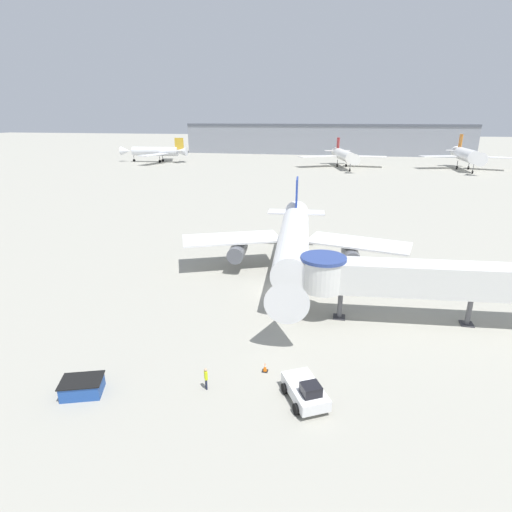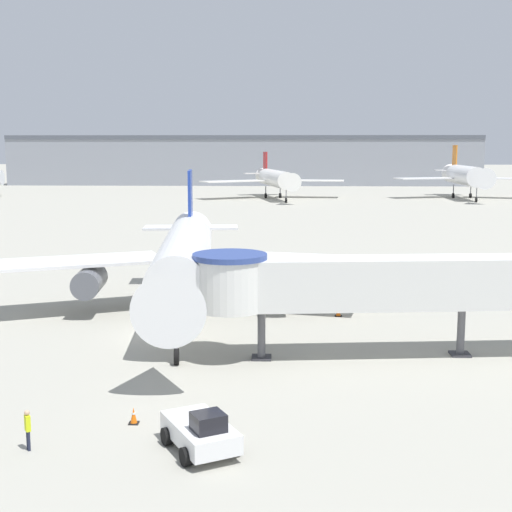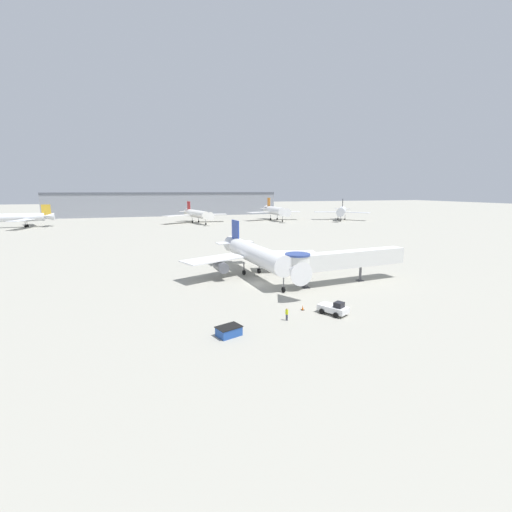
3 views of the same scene
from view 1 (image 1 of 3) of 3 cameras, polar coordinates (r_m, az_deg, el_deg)
The scene contains 12 objects.
ground_plane at distance 43.15m, azimuth 2.96°, elevation -4.98°, with size 800.00×800.00×0.00m, color #9E9B8E.
main_airplane at distance 46.39m, azimuth 5.38°, elevation 2.16°, with size 27.80×31.06×9.74m.
jet_bridge at distance 37.91m, azimuth 22.22°, elevation -2.97°, with size 23.83×5.47×5.96m.
pushback_tug_white at distance 27.63m, azimuth 7.11°, elevation -18.59°, with size 3.55×4.27×1.80m.
service_container_blue at distance 30.49m, azimuth -23.57°, elevation -16.75°, with size 3.18×2.70×1.10m.
traffic_cone_starboard_wing at distance 47.87m, azimuth 18.07°, elevation -2.94°, with size 0.49×0.49×0.81m.
traffic_cone_near_nose at distance 30.34m, azimuth 1.29°, elevation -15.60°, with size 0.43×0.43×0.71m.
ground_crew_marshaller at distance 28.54m, azimuth -7.17°, elevation -16.80°, with size 0.33×0.36×1.64m.
background_jet_red_tail at distance 154.63m, azimuth 12.40°, elevation 13.89°, with size 32.55×31.74×10.25m.
background_jet_orange_tail at distance 162.00m, azimuth 27.83°, elevation 12.64°, with size 30.81×30.27×11.82m.
background_jet_gold_tail at distance 175.45m, azimuth -14.03°, elevation 14.30°, with size 28.55×30.45×9.81m.
terminal_building at distance 214.41m, azimuth 9.74°, elevation 16.18°, with size 139.32×20.55×14.65m.
Camera 1 is at (6.17, -38.89, 17.65)m, focal length 28.00 mm.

